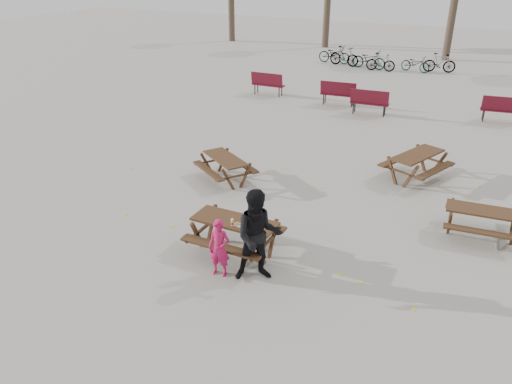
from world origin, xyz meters
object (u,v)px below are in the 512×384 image
at_px(food_tray, 238,225).
at_px(picnic_table_north, 225,169).
at_px(child, 219,248).
at_px(main_picnic_table, 235,228).
at_px(picnic_table_far, 416,166).
at_px(soda_bottle, 232,223).
at_px(picnic_table_east, 481,223).
at_px(adult, 258,236).

distance_m(food_tray, picnic_table_north, 4.07).
xyz_separation_m(food_tray, child, (-0.06, -0.67, -0.19)).
bearing_deg(main_picnic_table, picnic_table_far, 64.49).
xyz_separation_m(food_tray, soda_bottle, (-0.11, -0.05, 0.05)).
bearing_deg(main_picnic_table, picnic_table_east, 33.31).
xyz_separation_m(main_picnic_table, soda_bottle, (0.08, -0.23, 0.26)).
bearing_deg(picnic_table_east, adult, -140.80).
distance_m(adult, picnic_table_east, 5.30).
distance_m(soda_bottle, picnic_table_east, 5.64).
bearing_deg(main_picnic_table, child, -81.76).
bearing_deg(picnic_table_far, main_picnic_table, 176.31).
relative_size(food_tray, picnic_table_east, 0.11).
distance_m(main_picnic_table, picnic_table_north, 3.80).
bearing_deg(soda_bottle, picnic_table_east, 35.67).
bearing_deg(picnic_table_far, picnic_table_east, -122.12).
relative_size(food_tray, child, 0.15).
bearing_deg(food_tray, picnic_table_far, 66.67).
distance_m(picnic_table_north, picnic_table_far, 5.39).
xyz_separation_m(adult, picnic_table_east, (3.78, 3.67, -0.61)).
height_order(food_tray, picnic_table_east, food_tray).
distance_m(main_picnic_table, food_tray, 0.33).
relative_size(soda_bottle, adult, 0.09).
distance_m(soda_bottle, picnic_table_north, 4.05).
xyz_separation_m(soda_bottle, picnic_table_north, (-2.13, 3.41, -0.50)).
relative_size(soda_bottle, picnic_table_east, 0.11).
bearing_deg(picnic_table_far, picnic_table_north, 139.54).
bearing_deg(picnic_table_east, picnic_table_north, 173.90).
bearing_deg(main_picnic_table, food_tray, -44.86).
xyz_separation_m(main_picnic_table, child, (0.12, -0.85, 0.02)).
xyz_separation_m(picnic_table_north, picnic_table_far, (4.77, 2.51, 0.03)).
height_order(child, picnic_table_far, child).
xyz_separation_m(child, adult, (0.74, 0.23, 0.34)).
height_order(picnic_table_north, picnic_table_far, picnic_table_far).
bearing_deg(picnic_table_east, child, -144.11).
xyz_separation_m(child, picnic_table_north, (-2.18, 4.04, -0.26)).
xyz_separation_m(child, picnic_table_east, (4.51, 3.90, -0.27)).
height_order(main_picnic_table, adult, adult).
relative_size(picnic_table_east, picnic_table_far, 0.90).
bearing_deg(child, picnic_table_north, 109.66).
height_order(picnic_table_east, picnic_table_far, picnic_table_far).
distance_m(soda_bottle, adult, 0.88).
height_order(soda_bottle, child, child).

